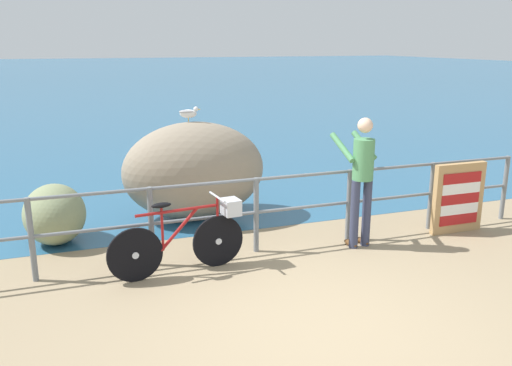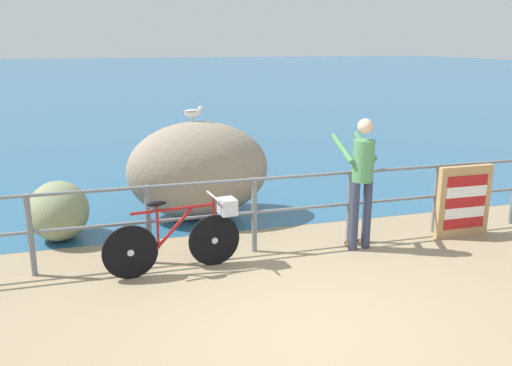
% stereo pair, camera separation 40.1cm
% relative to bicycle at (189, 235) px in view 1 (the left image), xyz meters
% --- Properties ---
extents(ground_plane, '(120.00, 120.00, 0.10)m').
position_rel_bicycle_xyz_m(ground_plane, '(0.97, 18.26, -0.51)').
color(ground_plane, '#937F60').
extents(sea_surface, '(120.00, 90.00, 0.01)m').
position_rel_bicycle_xyz_m(sea_surface, '(0.97, 46.15, -0.46)').
color(sea_surface, '#285B7F').
rests_on(sea_surface, ground_plane).
extents(promenade_railing, '(8.35, 0.07, 1.02)m').
position_rel_bicycle_xyz_m(promenade_railing, '(0.97, 0.33, 0.17)').
color(promenade_railing, slate).
rests_on(promenade_railing, ground_plane).
extents(bicycle, '(1.69, 0.48, 0.92)m').
position_rel_bicycle_xyz_m(bicycle, '(0.00, 0.00, 0.00)').
color(bicycle, black).
rests_on(bicycle, ground_plane).
extents(person_at_railing, '(0.50, 0.66, 1.78)m').
position_rel_bicycle_xyz_m(person_at_railing, '(2.37, 0.05, 0.53)').
color(person_at_railing, '#333851').
rests_on(person_at_railing, ground_plane).
extents(folded_deckchair_stack, '(0.84, 0.10, 1.04)m').
position_rel_bicycle_xyz_m(folded_deckchair_stack, '(4.02, 0.08, 0.06)').
color(folded_deckchair_stack, tan).
rests_on(folded_deckchair_stack, ground_plane).
extents(breakwater_boulder_main, '(2.25, 1.45, 1.54)m').
position_rel_bicycle_xyz_m(breakwater_boulder_main, '(0.54, 2.03, 0.30)').
color(breakwater_boulder_main, gray).
rests_on(breakwater_boulder_main, ground).
extents(breakwater_boulder_left, '(0.84, 1.04, 0.84)m').
position_rel_bicycle_xyz_m(breakwater_boulder_left, '(-1.56, 1.57, -0.05)').
color(breakwater_boulder_left, gray).
rests_on(breakwater_boulder_left, ground).
extents(seagull, '(0.34, 0.18, 0.23)m').
position_rel_bicycle_xyz_m(seagull, '(0.49, 2.09, 1.21)').
color(seagull, gold).
rests_on(seagull, breakwater_boulder_main).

